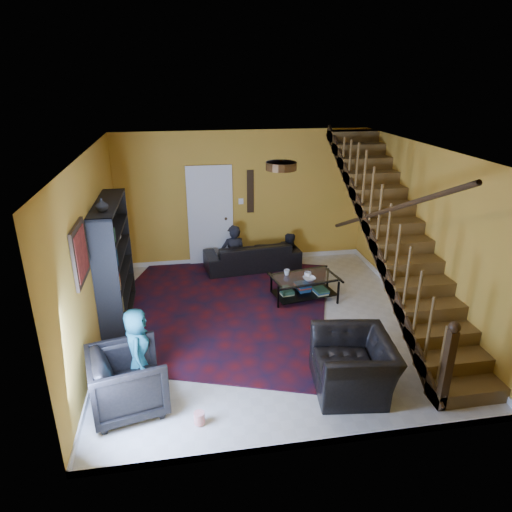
{
  "coord_description": "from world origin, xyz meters",
  "views": [
    {
      "loc": [
        -1.28,
        -6.47,
        3.83
      ],
      "look_at": [
        -0.12,
        0.4,
        1.04
      ],
      "focal_mm": 32.0,
      "sensor_mm": 36.0,
      "label": 1
    }
  ],
  "objects_px": {
    "armchair_right": "(353,364)",
    "coffee_table": "(304,286)",
    "armchair_left": "(128,381)",
    "sofa": "(252,255)",
    "bookshelf": "(115,264)"
  },
  "relations": [
    {
      "from": "armchair_left",
      "to": "coffee_table",
      "type": "bearing_deg",
      "value": -62.03
    },
    {
      "from": "armchair_left",
      "to": "armchair_right",
      "type": "height_order",
      "value": "armchair_left"
    },
    {
      "from": "bookshelf",
      "to": "armchair_left",
      "type": "distance_m",
      "value": 2.44
    },
    {
      "from": "armchair_left",
      "to": "coffee_table",
      "type": "relative_size",
      "value": 0.7
    },
    {
      "from": "sofa",
      "to": "armchair_left",
      "type": "height_order",
      "value": "armchair_left"
    },
    {
      "from": "bookshelf",
      "to": "sofa",
      "type": "relative_size",
      "value": 1.02
    },
    {
      "from": "sofa",
      "to": "armchair_left",
      "type": "relative_size",
      "value": 2.25
    },
    {
      "from": "bookshelf",
      "to": "sofa",
      "type": "distance_m",
      "value": 3.12
    },
    {
      "from": "bookshelf",
      "to": "sofa",
      "type": "height_order",
      "value": "bookshelf"
    },
    {
      "from": "armchair_right",
      "to": "coffee_table",
      "type": "height_order",
      "value": "armchair_right"
    },
    {
      "from": "armchair_left",
      "to": "sofa",
      "type": "bearing_deg",
      "value": -41.24
    },
    {
      "from": "sofa",
      "to": "coffee_table",
      "type": "height_order",
      "value": "sofa"
    },
    {
      "from": "armchair_right",
      "to": "bookshelf",
      "type": "bearing_deg",
      "value": -120.63
    },
    {
      "from": "sofa",
      "to": "coffee_table",
      "type": "xyz_separation_m",
      "value": [
        0.71,
        -1.55,
        -0.04
      ]
    },
    {
      "from": "sofa",
      "to": "armchair_left",
      "type": "distance_m",
      "value": 4.59
    }
  ]
}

